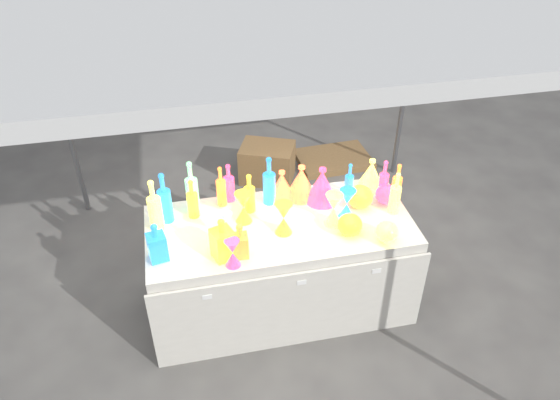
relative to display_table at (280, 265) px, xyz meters
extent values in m
plane|color=slate|center=(0.00, 0.01, -0.37)|extent=(80.00, 80.00, 0.00)
cylinder|color=gray|center=(-1.50, 1.51, 0.83)|extent=(0.04, 0.04, 2.40)
cylinder|color=gray|center=(1.50, 1.51, 0.83)|extent=(0.04, 0.04, 2.40)
cylinder|color=gray|center=(0.00, 1.48, 0.63)|extent=(3.00, 0.04, 0.04)
cube|color=silver|center=(0.00, 0.01, 0.00)|extent=(1.80, 0.80, 0.75)
cube|color=silver|center=(0.00, -0.41, -0.04)|extent=(1.84, 0.02, 0.68)
cube|color=white|center=(-0.55, -0.42, 0.23)|extent=(0.06, 0.00, 0.03)
cube|color=white|center=(0.05, -0.42, 0.23)|extent=(0.06, 0.00, 0.03)
cube|color=white|center=(0.55, -0.42, 0.23)|extent=(0.06, 0.00, 0.03)
cube|color=olive|center=(0.22, 1.66, -0.19)|extent=(0.61, 0.53, 0.37)
cube|color=olive|center=(0.96, 1.82, -0.34)|extent=(0.77, 0.57, 0.06)
camera|label=1|loc=(-0.60, -2.80, 2.70)|focal=35.00mm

